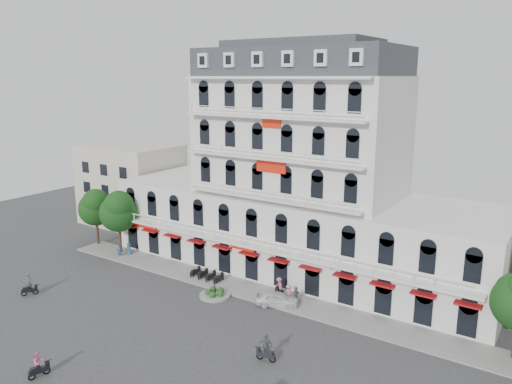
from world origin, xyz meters
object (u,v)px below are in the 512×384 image
(parked_car, at_px, (277,299))
(rider_northeast, at_px, (266,347))
(rider_southwest, at_px, (38,364))
(rider_west, at_px, (29,285))
(rider_center, at_px, (279,287))

(parked_car, distance_m, rider_northeast, 9.83)
(parked_car, height_order, rider_southwest, rider_southwest)
(rider_west, height_order, rider_northeast, rider_west)
(rider_northeast, height_order, rider_center, rider_northeast)
(rider_southwest, bearing_deg, rider_west, 71.92)
(rider_northeast, relative_size, rider_center, 1.09)
(rider_southwest, bearing_deg, rider_center, -7.51)
(rider_west, relative_size, rider_center, 1.10)
(rider_west, xyz_separation_m, rider_center, (21.61, 13.86, 0.03))
(rider_northeast, xyz_separation_m, rider_center, (-5.21, 10.65, -0.05))
(rider_west, bearing_deg, parked_car, -26.28)
(rider_southwest, xyz_separation_m, rider_northeast, (12.97, 11.24, 0.13))
(rider_southwest, distance_m, rider_center, 23.22)
(rider_west, bearing_deg, rider_southwest, -84.53)
(rider_southwest, xyz_separation_m, rider_center, (7.76, 21.88, 0.08))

